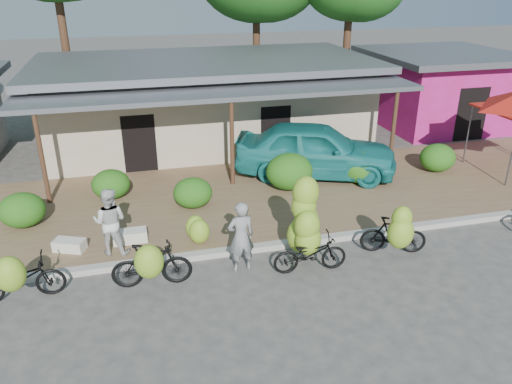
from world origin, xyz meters
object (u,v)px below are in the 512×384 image
teal_van (315,149)px  bike_far_left (18,279)px  sack_near (130,236)px  sack_far (70,245)px  bike_left (151,264)px  bike_right (396,233)px  vendor (241,237)px  bike_center (307,233)px  bystander (110,222)px

teal_van → bike_far_left: bearing=142.2°
sack_near → sack_far: bearing=-177.0°
bike_left → bike_right: bearing=-86.3°
sack_far → vendor: 4.36m
bike_far_left → bike_center: bike_center is taller
vendor → bystander: size_ratio=1.03×
bike_far_left → bike_center: 6.34m
bystander → bike_left: bearing=134.5°
sack_near → bike_left: bearing=-78.4°
bike_far_left → sack_near: bearing=-53.8°
bike_far_left → bike_center: size_ratio=0.87×
bystander → teal_van: bearing=-134.2°
bike_right → bystander: bearing=93.7°
sack_far → vendor: vendor is taller
bike_right → bystander: size_ratio=0.99×
bike_left → sack_near: (-0.43, 2.08, -0.36)m
bike_left → teal_van: teal_van is taller
bike_left → vendor: (2.06, 0.27, 0.24)m
bike_center → sack_far: (-5.49, 1.91, -0.58)m
vendor → bike_left: bearing=0.9°
bike_center → vendor: bike_center is taller
bike_far_left → vendor: bearing=-92.1°
bike_far_left → bike_right: (8.55, -0.32, 0.09)m
bike_right → vendor: bearing=102.5°
bike_far_left → vendor: vendor is taller
bike_left → bike_right: 5.82m
bike_right → teal_van: size_ratio=0.32×
bike_right → bike_center: bearing=103.0°
sack_near → bike_center: bearing=-26.2°
bike_right → vendor: size_ratio=0.96×
bike_far_left → bike_right: bike_right is taller
sack_far → teal_van: (7.64, 3.21, 0.77)m
bystander → sack_far: bearing=-3.2°
bike_left → vendor: 2.10m
bike_right → sack_far: (-7.70, 2.11, -0.41)m
teal_van → bike_right: bearing=-157.6°
bystander → sack_near: bearing=-114.4°
bike_right → sack_near: bike_right is taller
bike_far_left → sack_far: bearing=-28.1°
bike_right → vendor: 3.78m
sack_near → sack_far: (-1.46, -0.08, -0.01)m
bike_left → vendor: size_ratio=1.04×
bike_far_left → sack_far: size_ratio=2.51×
bike_right → bike_left: bearing=107.2°
sack_far → teal_van: teal_van is taller
sack_near → bystander: bearing=-131.6°
bike_right → sack_far: bearing=92.9°
bike_far_left → bystander: (1.90, 1.40, 0.39)m
sack_far → bike_right: bearing=-15.3°
bike_center → bike_right: 2.23m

